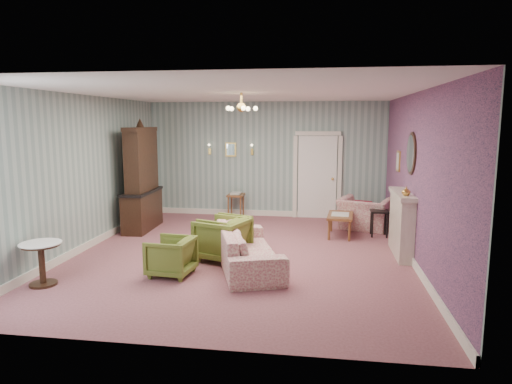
% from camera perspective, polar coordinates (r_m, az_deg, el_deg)
% --- Properties ---
extents(floor, '(7.00, 7.00, 0.00)m').
position_cam_1_polar(floor, '(8.38, -1.77, -7.84)').
color(floor, '#96575F').
rests_on(floor, ground).
extents(ceiling, '(7.00, 7.00, 0.00)m').
position_cam_1_polar(ceiling, '(8.04, -1.87, 12.37)').
color(ceiling, white).
rests_on(ceiling, ground).
extents(wall_back, '(6.00, 0.00, 6.00)m').
position_cam_1_polar(wall_back, '(11.53, 1.25, 4.08)').
color(wall_back, gray).
rests_on(wall_back, ground).
extents(wall_front, '(6.00, 0.00, 6.00)m').
position_cam_1_polar(wall_front, '(4.72, -9.32, -2.93)').
color(wall_front, gray).
rests_on(wall_front, ground).
extents(wall_left, '(0.00, 7.00, 7.00)m').
position_cam_1_polar(wall_left, '(9.10, -20.77, 2.24)').
color(wall_left, gray).
rests_on(wall_left, ground).
extents(wall_right, '(0.00, 7.00, 7.00)m').
position_cam_1_polar(wall_right, '(8.11, 19.54, 1.57)').
color(wall_right, gray).
rests_on(wall_right, ground).
extents(wall_right_floral, '(0.00, 7.00, 7.00)m').
position_cam_1_polar(wall_right_floral, '(8.11, 19.43, 1.58)').
color(wall_right_floral, '#BF5F87').
rests_on(wall_right_floral, ground).
extents(door, '(1.12, 0.12, 2.16)m').
position_cam_1_polar(door, '(11.44, 7.70, 2.11)').
color(door, white).
rests_on(door, floor).
extents(olive_chair_a, '(0.68, 0.71, 0.67)m').
position_cam_1_polar(olive_chair_a, '(7.32, -10.65, -7.73)').
color(olive_chair_a, '#5F6D26').
rests_on(olive_chair_a, floor).
extents(olive_chair_b, '(0.97, 1.00, 0.82)m').
position_cam_1_polar(olive_chair_b, '(7.99, -4.23, -5.64)').
color(olive_chair_b, '#5F6D26').
rests_on(olive_chair_b, floor).
extents(olive_chair_c, '(0.93, 0.96, 0.78)m').
position_cam_1_polar(olive_chair_c, '(8.34, -3.98, -5.18)').
color(olive_chair_c, '#5F6D26').
rests_on(olive_chair_c, floor).
extents(sofa_chintz, '(1.33, 2.34, 0.88)m').
position_cam_1_polar(sofa_chintz, '(7.57, -1.06, -6.21)').
color(sofa_chintz, '#A94456').
rests_on(sofa_chintz, floor).
extents(wingback_chair, '(1.26, 1.03, 0.95)m').
position_cam_1_polar(wingback_chair, '(10.50, 13.53, -2.01)').
color(wingback_chair, '#A94456').
rests_on(wingback_chair, floor).
extents(dresser, '(0.55, 1.47, 2.42)m').
position_cam_1_polar(dresser, '(10.40, -14.24, 1.98)').
color(dresser, black).
rests_on(dresser, floor).
extents(fireplace, '(0.30, 1.40, 1.16)m').
position_cam_1_polar(fireplace, '(8.62, 17.82, -3.81)').
color(fireplace, beige).
rests_on(fireplace, floor).
extents(mantel_vase, '(0.15, 0.15, 0.15)m').
position_cam_1_polar(mantel_vase, '(8.11, 18.35, 0.09)').
color(mantel_vase, gold).
rests_on(mantel_vase, fireplace).
extents(oval_mirror, '(0.04, 0.76, 0.84)m').
position_cam_1_polar(oval_mirror, '(8.46, 18.89, 4.61)').
color(oval_mirror, white).
rests_on(oval_mirror, wall_right).
extents(framed_print, '(0.04, 0.34, 0.42)m').
position_cam_1_polar(framed_print, '(9.81, 17.46, 3.73)').
color(framed_print, gold).
rests_on(framed_print, wall_right).
extents(coffee_table, '(0.58, 0.96, 0.47)m').
position_cam_1_polar(coffee_table, '(9.79, 10.51, -4.12)').
color(coffee_table, brown).
rests_on(coffee_table, floor).
extents(side_table_black, '(0.38, 0.38, 0.56)m').
position_cam_1_polar(side_table_black, '(9.93, 15.19, -3.83)').
color(side_table_black, black).
rests_on(side_table_black, floor).
extents(pedestal_table, '(0.76, 0.76, 0.65)m').
position_cam_1_polar(pedestal_table, '(7.48, -25.31, -8.16)').
color(pedestal_table, black).
rests_on(pedestal_table, floor).
extents(nesting_table, '(0.40, 0.51, 0.66)m').
position_cam_1_polar(nesting_table, '(11.44, -2.54, -1.62)').
color(nesting_table, brown).
rests_on(nesting_table, floor).
extents(gilt_mirror_back, '(0.28, 0.06, 0.36)m').
position_cam_1_polar(gilt_mirror_back, '(11.62, -3.20, 5.34)').
color(gilt_mirror_back, gold).
rests_on(gilt_mirror_back, wall_back).
extents(sconce_left, '(0.16, 0.12, 0.30)m').
position_cam_1_polar(sconce_left, '(11.72, -5.86, 5.34)').
color(sconce_left, gold).
rests_on(sconce_left, wall_back).
extents(sconce_right, '(0.16, 0.12, 0.30)m').
position_cam_1_polar(sconce_right, '(11.50, -0.52, 5.32)').
color(sconce_right, gold).
rests_on(sconce_right, wall_back).
extents(chandelier, '(0.56, 0.56, 0.36)m').
position_cam_1_polar(chandelier, '(8.03, -1.86, 10.44)').
color(chandelier, gold).
rests_on(chandelier, ceiling).
extents(burgundy_cushion, '(0.41, 0.28, 0.39)m').
position_cam_1_polar(burgundy_cushion, '(10.35, 13.33, -2.12)').
color(burgundy_cushion, maroon).
rests_on(burgundy_cushion, wingback_chair).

